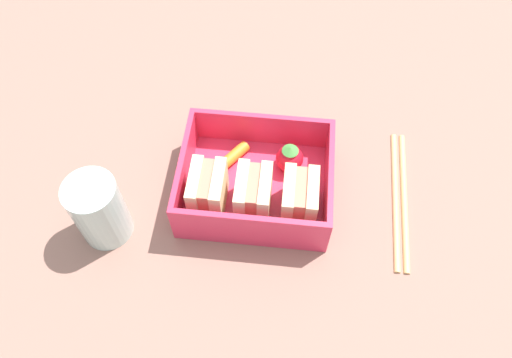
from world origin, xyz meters
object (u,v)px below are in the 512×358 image
object	(u,v)px
sandwich_center	(208,190)
carrot_stick_far_left	(230,159)
chopstick_pair	(400,198)
drinking_glass	(99,210)
sandwich_center_left	(253,194)
strawberry_far_left	(290,158)
sandwich_left	(300,198)

from	to	relation	value
sandwich_center	carrot_stick_far_left	bearing A→B (deg)	-105.87
chopstick_pair	drinking_glass	xyz separation A→B (cm)	(32.02, 7.07, 3.83)
sandwich_center_left	drinking_glass	size ratio (longest dim) A/B	0.63
sandwich_center_left	strawberry_far_left	distance (cm)	6.75
carrot_stick_far_left	strawberry_far_left	bearing A→B (deg)	-179.39
sandwich_left	drinking_glass	distance (cm)	20.84
sandwich_center	strawberry_far_left	bearing A→B (deg)	-145.85
sandwich_left	carrot_stick_far_left	world-z (taller)	sandwich_left
chopstick_pair	drinking_glass	world-z (taller)	drinking_glass
sandwich_center_left	strawberry_far_left	xyz separation A→B (cm)	(-3.50, -5.69, -0.95)
sandwich_left	carrot_stick_far_left	size ratio (longest dim) A/B	1.02
sandwich_left	chopstick_pair	xyz separation A→B (cm)	(-11.52, -3.33, -3.50)
sandwich_left	chopstick_pair	distance (cm)	12.49
strawberry_far_left	chopstick_pair	bearing A→B (deg)	169.66
sandwich_left	sandwich_center_left	distance (cm)	4.89
carrot_stick_far_left	sandwich_center_left	bearing A→B (deg)	120.37
carrot_stick_far_left	chopstick_pair	world-z (taller)	carrot_stick_far_left
drinking_glass	chopstick_pair	bearing A→B (deg)	-167.55
sandwich_center	carrot_stick_far_left	size ratio (longest dim) A/B	1.02
sandwich_center_left	sandwich_left	bearing A→B (deg)	180.00
sandwich_center	drinking_glass	world-z (taller)	drinking_glass
strawberry_far_left	chopstick_pair	size ratio (longest dim) A/B	0.21
sandwich_left	strawberry_far_left	bearing A→B (deg)	-76.25
sandwich_center	strawberry_far_left	size ratio (longest dim) A/B	1.41
sandwich_center	strawberry_far_left	distance (cm)	10.18
sandwich_center	carrot_stick_far_left	world-z (taller)	sandwich_center
strawberry_far_left	drinking_glass	distance (cm)	21.35
strawberry_far_left	chopstick_pair	world-z (taller)	strawberry_far_left
sandwich_left	sandwich_center	world-z (taller)	same
carrot_stick_far_left	drinking_glass	world-z (taller)	drinking_glass
sandwich_left	chopstick_pair	world-z (taller)	sandwich_left
strawberry_far_left	carrot_stick_far_left	size ratio (longest dim) A/B	0.72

